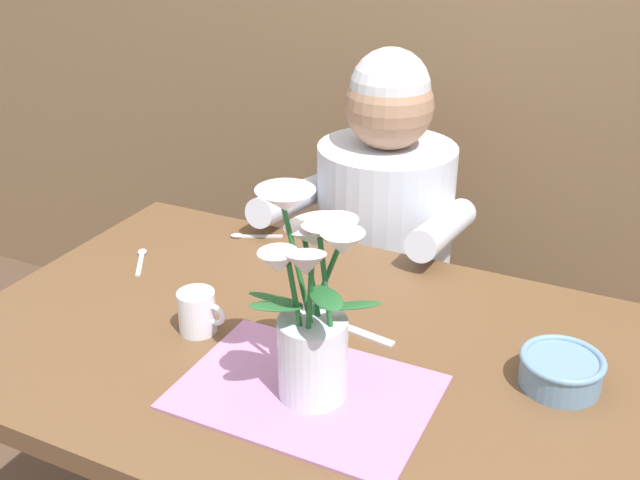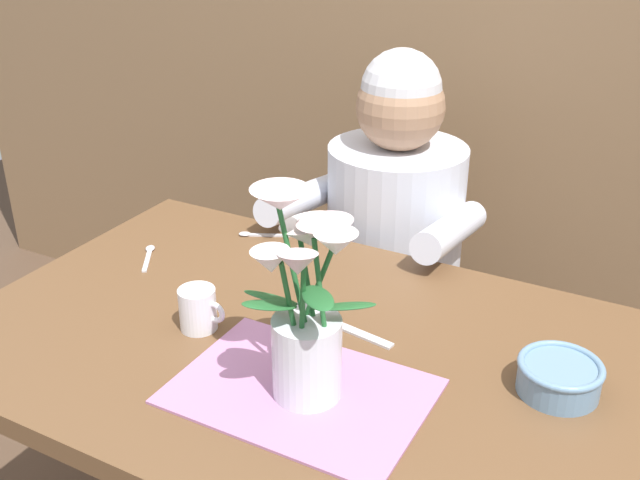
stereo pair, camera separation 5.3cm
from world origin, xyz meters
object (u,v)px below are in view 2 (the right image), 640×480
(ceramic_bowl, at_px, (559,376))
(coffee_cup, at_px, (199,309))
(flower_vase, at_px, (306,306))
(dinner_knife, at_px, (348,329))
(seated_person, at_px, (392,272))

(ceramic_bowl, bearing_deg, coffee_cup, -168.87)
(ceramic_bowl, distance_m, coffee_cup, 0.63)
(ceramic_bowl, bearing_deg, flower_vase, -151.02)
(dinner_knife, distance_m, coffee_cup, 0.27)
(coffee_cup, bearing_deg, ceramic_bowl, 11.13)
(seated_person, xyz_separation_m, flower_vase, (0.17, -0.74, 0.34))
(flower_vase, bearing_deg, coffee_cup, 164.68)
(flower_vase, xyz_separation_m, dinner_knife, (-0.03, 0.20, -0.16))
(flower_vase, bearing_deg, seated_person, 102.73)
(seated_person, distance_m, ceramic_bowl, 0.78)
(seated_person, relative_size, coffee_cup, 12.20)
(dinner_knife, height_order, coffee_cup, coffee_cup)
(seated_person, bearing_deg, dinner_knife, -73.77)
(seated_person, distance_m, dinner_knife, 0.59)
(dinner_knife, bearing_deg, coffee_cup, -143.65)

